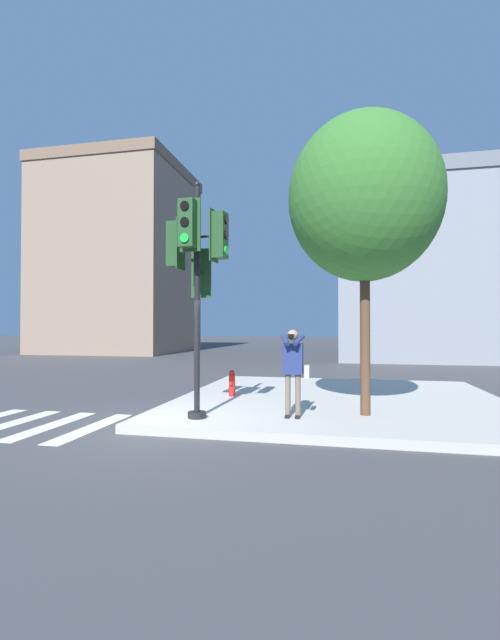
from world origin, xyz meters
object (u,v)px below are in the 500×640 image
object	(u,v)px
traffic_signal_pole	(196,259)
person_photographer	(294,365)
street_tree	(364,199)
fire_hydrant	(232,383)

from	to	relation	value
traffic_signal_pole	person_photographer	size ratio (longest dim) A/B	2.70
person_photographer	street_tree	size ratio (longest dim) A/B	0.28
traffic_signal_pole	fire_hydrant	xyz separation A→B (m)	(0.03, 2.72, -2.80)
traffic_signal_pole	street_tree	world-z (taller)	street_tree
person_photographer	fire_hydrant	world-z (taller)	person_photographer
street_tree	fire_hydrant	world-z (taller)	street_tree
person_photographer	fire_hydrant	size ratio (longest dim) A/B	2.57
person_photographer	traffic_signal_pole	bearing A→B (deg)	-166.18
person_photographer	fire_hydrant	distance (m)	3.00
person_photographer	street_tree	world-z (taller)	street_tree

